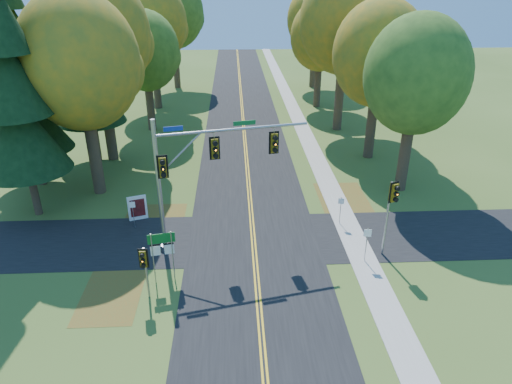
{
  "coord_description": "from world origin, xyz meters",
  "views": [
    {
      "loc": [
        -1.05,
        -22.2,
        14.85
      ],
      "look_at": [
        0.17,
        2.02,
        3.2
      ],
      "focal_mm": 32.0,
      "sensor_mm": 36.0,
      "label": 1
    }
  ],
  "objects_px": {
    "east_signal_pole": "(392,201)",
    "route_sign_cluster": "(162,247)",
    "info_kiosk": "(138,208)",
    "traffic_mast": "(197,166)"
  },
  "relations": [
    {
      "from": "info_kiosk",
      "to": "traffic_mast",
      "type": "bearing_deg",
      "value": -57.28
    },
    {
      "from": "east_signal_pole",
      "to": "traffic_mast",
      "type": "bearing_deg",
      "value": 148.71
    },
    {
      "from": "traffic_mast",
      "to": "info_kiosk",
      "type": "xyz_separation_m",
      "value": [
        -4.4,
        3.45,
        -4.31
      ]
    },
    {
      "from": "east_signal_pole",
      "to": "route_sign_cluster",
      "type": "xyz_separation_m",
      "value": [
        -12.41,
        -1.81,
        -1.47
      ]
    },
    {
      "from": "route_sign_cluster",
      "to": "east_signal_pole",
      "type": "bearing_deg",
      "value": -2.13
    },
    {
      "from": "traffic_mast",
      "to": "info_kiosk",
      "type": "relative_size",
      "value": 5.07
    },
    {
      "from": "east_signal_pole",
      "to": "route_sign_cluster",
      "type": "relative_size",
      "value": 1.58
    },
    {
      "from": "east_signal_pole",
      "to": "route_sign_cluster",
      "type": "bearing_deg",
      "value": 165.9
    },
    {
      "from": "east_signal_pole",
      "to": "info_kiosk",
      "type": "xyz_separation_m",
      "value": [
        -15.07,
        5.12,
        -2.74
      ]
    },
    {
      "from": "info_kiosk",
      "to": "route_sign_cluster",
      "type": "bearing_deg",
      "value": -88.19
    }
  ]
}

